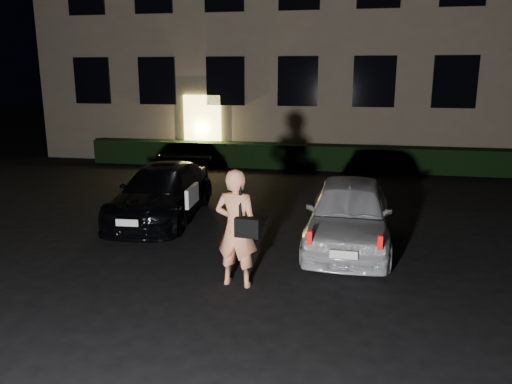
# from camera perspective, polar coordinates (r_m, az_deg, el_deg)

# --- Properties ---
(ground) EXTENTS (80.00, 80.00, 0.00)m
(ground) POSITION_cam_1_polar(r_m,az_deg,el_deg) (7.84, -4.78, -11.56)
(ground) COLOR black
(ground) RESTS_ON ground
(building) EXTENTS (20.00, 8.11, 12.00)m
(building) POSITION_cam_1_polar(r_m,az_deg,el_deg) (22.06, 6.19, 20.45)
(building) COLOR #6D5E4E
(building) RESTS_ON ground
(hedge) EXTENTS (15.00, 0.70, 0.85)m
(hedge) POSITION_cam_1_polar(r_m,az_deg,el_deg) (17.67, 4.46, 4.08)
(hedge) COLOR black
(hedge) RESTS_ON ground
(sedan) EXTENTS (1.99, 4.32, 1.21)m
(sedan) POSITION_cam_1_polar(r_m,az_deg,el_deg) (11.75, -10.64, -0.05)
(sedan) COLOR black
(sedan) RESTS_ON ground
(hatch) EXTENTS (1.67, 3.93, 1.33)m
(hatch) POSITION_cam_1_polar(r_m,az_deg,el_deg) (9.85, 10.57, -2.33)
(hatch) COLOR silver
(hatch) RESTS_ON ground
(man) EXTENTS (0.79, 0.53, 1.90)m
(man) POSITION_cam_1_polar(r_m,az_deg,el_deg) (7.80, -2.24, -4.11)
(man) COLOR #F49568
(man) RESTS_ON ground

